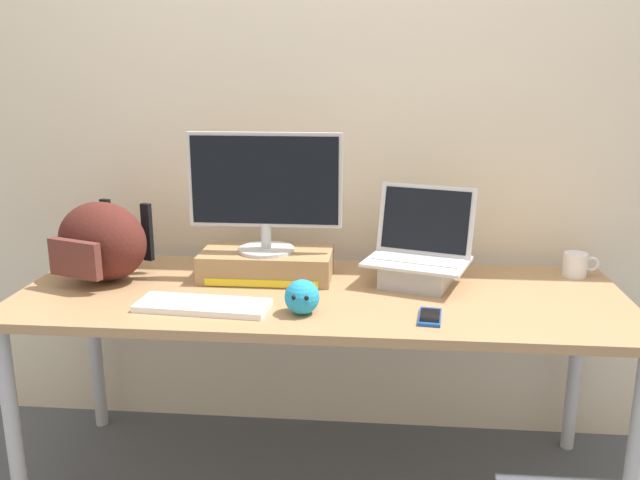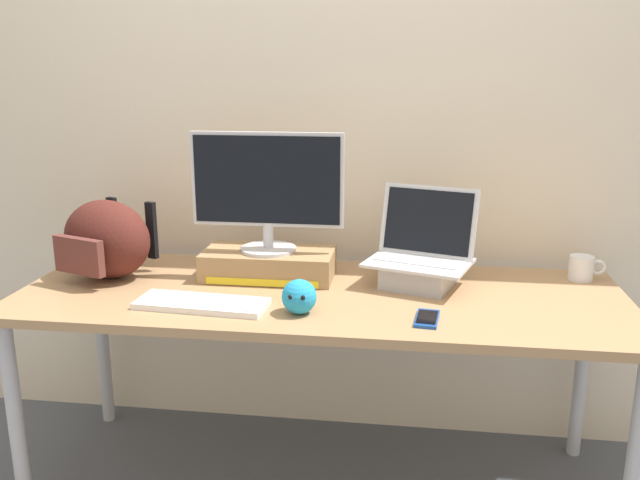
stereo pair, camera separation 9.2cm
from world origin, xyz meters
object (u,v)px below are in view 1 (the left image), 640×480
plush_toy (302,297)px  open_laptop (418,264)px  desktop_monitor (265,189)px  coffee_mug (576,265)px  toner_box_yellow (267,265)px  cell_phone (430,317)px  external_keyboard (203,305)px  messenger_backpack (102,242)px

plush_toy → open_laptop: bearing=41.4°
desktop_monitor → plush_toy: desktop_monitor is taller
desktop_monitor → coffee_mug: 1.14m
toner_box_yellow → coffee_mug: 1.11m
cell_phone → external_keyboard: bearing=-175.4°
open_laptop → messenger_backpack: bearing=-159.1°
external_keyboard → messenger_backpack: messenger_backpack is taller
external_keyboard → plush_toy: 0.32m
open_laptop → plush_toy: 0.49m
messenger_backpack → plush_toy: 0.79m
open_laptop → coffee_mug: 0.59m
external_keyboard → messenger_backpack: (-0.42, 0.25, 0.13)m
open_laptop → cell_phone: (0.02, -0.33, -0.07)m
external_keyboard → coffee_mug: (1.25, 0.45, 0.03)m
toner_box_yellow → desktop_monitor: size_ratio=0.86×
desktop_monitor → toner_box_yellow: bearing=90.1°
desktop_monitor → external_keyboard: size_ratio=1.26×
open_laptop → messenger_backpack: 1.11m
coffee_mug → desktop_monitor: bearing=-173.7°
messenger_backpack → cell_phone: 1.16m
toner_box_yellow → messenger_backpack: size_ratio=1.16×
desktop_monitor → cell_phone: desktop_monitor is taller
messenger_backpack → cell_phone: (1.12, -0.27, -0.13)m
toner_box_yellow → open_laptop: (0.53, -0.02, 0.02)m
open_laptop → plush_toy: bearing=-120.7°
open_laptop → cell_phone: size_ratio=2.70×
open_laptop → coffee_mug: bearing=31.7°
messenger_backpack → cell_phone: messenger_backpack is taller
messenger_backpack → plush_toy: messenger_backpack is taller
messenger_backpack → cell_phone: bearing=6.0°
cell_phone → plush_toy: 0.39m
cell_phone → coffee_mug: bearing=46.8°
external_keyboard → cell_phone: 0.70m
open_laptop → cell_phone: open_laptop is taller
toner_box_yellow → external_keyboard: size_ratio=1.09×
open_laptop → external_keyboard: bearing=-137.7°
open_laptop → external_keyboard: size_ratio=0.94×
open_laptop → desktop_monitor: bearing=-164.0°
toner_box_yellow → cell_phone: 0.66m
open_laptop → plush_toy: open_laptop is taller
external_keyboard → messenger_backpack: 0.51m
toner_box_yellow → external_keyboard: (-0.15, -0.33, -0.04)m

